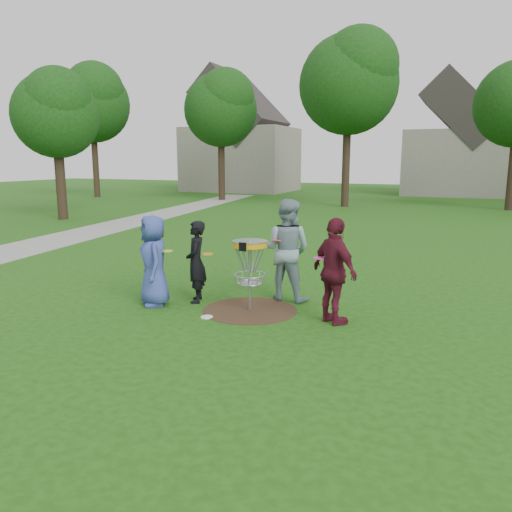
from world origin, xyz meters
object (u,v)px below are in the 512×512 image
at_px(disc_golf_basket, 250,258).
at_px(player_maroon, 335,271).
at_px(player_blue, 154,261).
at_px(player_grey, 287,250).
at_px(player_black, 196,262).

bearing_deg(disc_golf_basket, player_maroon, -4.55).
bearing_deg(player_maroon, disc_golf_basket, 33.77).
relative_size(player_blue, disc_golf_basket, 1.29).
xyz_separation_m(player_maroon, disc_golf_basket, (-1.65, 0.13, 0.09)).
bearing_deg(player_blue, player_grey, 79.47).
height_order(player_maroon, disc_golf_basket, player_maroon).
distance_m(player_grey, player_maroon, 1.70).
height_order(player_blue, player_grey, player_grey).
bearing_deg(player_blue, disc_golf_basket, 59.22).
bearing_deg(player_maroon, player_black, 32.89).
relative_size(player_maroon, disc_golf_basket, 1.35).
relative_size(player_black, player_grey, 0.79).
bearing_deg(player_grey, player_black, 33.67).
bearing_deg(player_blue, player_black, 86.05).
relative_size(player_blue, player_grey, 0.86).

